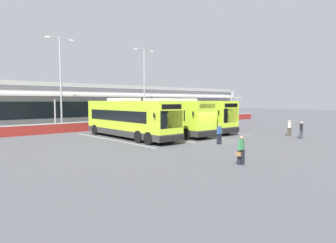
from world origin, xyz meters
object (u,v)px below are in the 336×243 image
pedestrian_with_handbag (241,149)px  pedestrian_near_bin (301,129)px  coach_bus_centre (188,116)px  coach_bus_leftmost (129,119)px  coach_bus_left_centre (164,117)px  lamp_post_centre (144,82)px  pedestrian_in_dark_coat (289,127)px  lamp_post_west (61,77)px  pedestrian_child (219,133)px

pedestrian_with_handbag → pedestrian_near_bin: (13.51, 2.57, 0.02)m
coach_bus_centre → coach_bus_leftmost: bearing=-175.6°
coach_bus_left_centre → pedestrian_near_bin: size_ratio=7.53×
coach_bus_centre → lamp_post_centre: 11.41m
coach_bus_left_centre → coach_bus_centre: bearing=6.2°
coach_bus_leftmost → pedestrian_in_dark_coat: bearing=-36.8°
coach_bus_leftmost → lamp_post_centre: (10.22, 11.03, 4.50)m
lamp_post_west → coach_bus_left_centre: bearing=-60.3°
coach_bus_leftmost → lamp_post_west: size_ratio=1.11×
pedestrian_with_handbag → pedestrian_child: bearing=46.9°
coach_bus_leftmost → coach_bus_centre: (8.69, 0.66, 0.00)m
pedestrian_in_dark_coat → lamp_post_west: (-14.46, 20.88, 5.42)m
coach_bus_leftmost → pedestrian_child: coach_bus_leftmost is taller
coach_bus_left_centre → coach_bus_centre: size_ratio=1.00×
coach_bus_centre → pedestrian_with_handbag: size_ratio=7.53×
lamp_post_centre → pedestrian_near_bin: bearing=-86.8°
coach_bus_left_centre → pedestrian_with_handbag: 15.42m
coach_bus_leftmost → lamp_post_west: bearing=99.2°
pedestrian_in_dark_coat → coach_bus_centre: bearing=111.3°
pedestrian_with_handbag → lamp_post_centre: (12.27, 24.72, 5.43)m
coach_bus_centre → lamp_post_west: lamp_post_west is taller
coach_bus_left_centre → pedestrian_child: coach_bus_left_centre is taller
pedestrian_child → pedestrian_in_dark_coat: bearing=-8.1°
coach_bus_leftmost → pedestrian_in_dark_coat: (12.62, -9.44, -0.91)m
lamp_post_centre → lamp_post_west: bearing=178.1°
coach_bus_leftmost → pedestrian_near_bin: coach_bus_leftmost is taller
pedestrian_in_dark_coat → pedestrian_child: size_ratio=1.00×
pedestrian_with_handbag → pedestrian_near_bin: size_ratio=1.00×
lamp_post_west → lamp_post_centre: size_ratio=1.00×
pedestrian_in_dark_coat → pedestrian_child: bearing=171.9°
pedestrian_child → pedestrian_near_bin: (8.29, -3.00, 0.00)m
pedestrian_with_handbag → pedestrian_near_bin: bearing=10.8°
lamp_post_centre → coach_bus_left_centre: bearing=-117.6°
coach_bus_left_centre → coach_bus_centre: (4.12, 0.45, 0.00)m
pedestrian_in_dark_coat → lamp_post_centre: (-2.40, 20.48, 5.42)m
pedestrian_child → lamp_post_centre: 21.10m
pedestrian_in_dark_coat → pedestrian_child: same height
pedestrian_with_handbag → pedestrian_in_dark_coat: 15.26m
pedestrian_with_handbag → lamp_post_centre: bearing=63.6°
coach_bus_leftmost → lamp_post_centre: bearing=47.2°
coach_bus_centre → pedestrian_child: coach_bus_centre is taller
pedestrian_near_bin → coach_bus_left_centre: bearing=121.4°
coach_bus_left_centre → coach_bus_centre: 4.15m
lamp_post_centre → pedestrian_child: bearing=-110.2°
coach_bus_left_centre → pedestrian_with_handbag: size_ratio=7.53×
pedestrian_in_dark_coat → lamp_post_west: lamp_post_west is taller
pedestrian_near_bin → lamp_post_west: 26.74m
coach_bus_leftmost → pedestrian_with_handbag: size_ratio=7.53×
lamp_post_west → coach_bus_leftmost: bearing=-80.8°
coach_bus_leftmost → coach_bus_centre: same height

